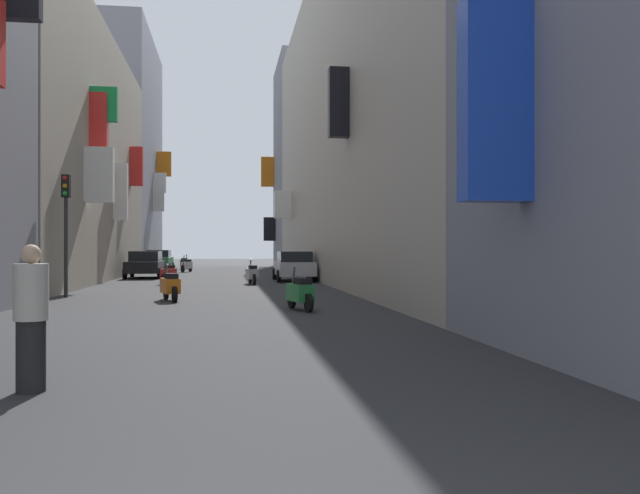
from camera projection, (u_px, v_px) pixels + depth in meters
ground_plane at (212, 283)px, 31.79m from camera, size 140.00×140.00×0.00m
building_left_mid_b at (47, 155)px, 32.95m from camera, size 7.14×25.30×12.33m
building_left_mid_c at (114, 154)px, 52.95m from camera, size 7.16×15.07×18.01m
building_right_mid_a at (376, 121)px, 33.37m from camera, size 7.13×39.31×15.78m
building_right_mid_b at (312, 165)px, 57.73m from camera, size 7.17×9.88×17.38m
parked_car_green at (159, 260)px, 47.34m from camera, size 1.84×4.40×1.48m
parked_car_black at (145, 264)px, 36.81m from camera, size 1.94×4.26×1.46m
parked_car_silver at (294, 265)px, 33.28m from camera, size 1.90×4.34×1.46m
scooter_green at (300, 293)px, 17.64m from camera, size 0.67×1.80×1.13m
scooter_white at (187, 265)px, 45.70m from camera, size 0.76×1.75×1.13m
scooter_red at (169, 274)px, 30.64m from camera, size 0.68×1.88×1.13m
scooter_black at (185, 263)px, 52.06m from camera, size 0.68×1.74×1.13m
scooter_orange at (170, 286)px, 20.81m from camera, size 0.72×1.80×1.13m
scooter_silver at (252, 274)px, 30.45m from camera, size 0.55×1.86×1.13m
pedestrian_crossing at (31, 318)px, 7.64m from camera, size 0.51×0.51×1.67m
traffic_light_near_corner at (66, 213)px, 22.24m from camera, size 0.26×0.34×4.04m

